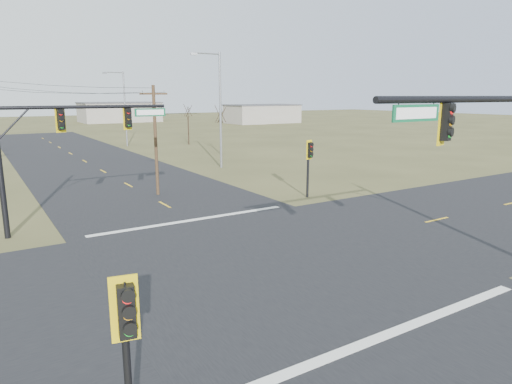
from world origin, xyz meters
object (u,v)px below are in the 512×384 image
at_px(pedestal_signal_ne, 310,155).
at_px(bare_tree_c, 221,114).
at_px(streetlight_b, 123,105).
at_px(mast_arm_far, 61,134).
at_px(streetlight_a, 218,104).
at_px(bare_tree_d, 188,110).
at_px(utility_pole_near, 155,138).
at_px(pedestal_signal_sw, 127,324).

bearing_deg(pedestal_signal_ne, bare_tree_c, 64.82).
xyz_separation_m(streetlight_b, bare_tree_c, (7.10, -15.67, -0.92)).
distance_m(pedestal_signal_ne, bare_tree_c, 25.36).
height_order(mast_arm_far, streetlight_a, streetlight_a).
bearing_deg(bare_tree_d, streetlight_a, -106.45).
bearing_deg(bare_tree_c, streetlight_a, -118.98).
xyz_separation_m(streetlight_b, bare_tree_d, (8.55, -2.75, -0.86)).
distance_m(pedestal_signal_ne, streetlight_b, 40.35).
bearing_deg(bare_tree_d, utility_pole_near, -117.62).
height_order(utility_pole_near, bare_tree_c, utility_pole_near).
height_order(pedestal_signal_ne, streetlight_a, streetlight_a).
xyz_separation_m(pedestal_signal_ne, utility_pole_near, (-8.73, 6.55, 1.10)).
relative_size(pedestal_signal_sw, utility_pole_near, 0.49).
distance_m(pedestal_signal_ne, streetlight_a, 15.80).
relative_size(pedestal_signal_ne, bare_tree_d, 0.66).
relative_size(pedestal_signal_ne, pedestal_signal_sw, 1.08).
distance_m(streetlight_a, bare_tree_c, 10.53).
height_order(mast_arm_far, bare_tree_d, mast_arm_far).
distance_m(pedestal_signal_ne, utility_pole_near, 10.97).
height_order(mast_arm_far, bare_tree_c, mast_arm_far).
distance_m(pedestal_signal_sw, bare_tree_d, 59.75).
relative_size(utility_pole_near, streetlight_b, 0.75).
bearing_deg(utility_pole_near, bare_tree_d, 62.38).
height_order(streetlight_a, bare_tree_d, streetlight_a).
relative_size(streetlight_a, bare_tree_d, 1.81).
relative_size(mast_arm_far, bare_tree_d, 1.43).
distance_m(utility_pole_near, streetlight_b, 34.58).
bearing_deg(bare_tree_c, pedestal_signal_ne, -103.73).
distance_m(pedestal_signal_ne, pedestal_signal_sw, 24.36).
bearing_deg(streetlight_b, pedestal_signal_ne, -91.71).
bearing_deg(streetlight_b, bare_tree_d, -21.13).
xyz_separation_m(pedestal_signal_ne, pedestal_signal_sw, (-17.80, -16.63, -0.20)).
height_order(streetlight_b, bare_tree_d, streetlight_b).
bearing_deg(utility_pole_near, streetlight_b, 77.22).
height_order(streetlight_b, bare_tree_c, streetlight_b).
bearing_deg(bare_tree_c, mast_arm_far, -132.62).
height_order(mast_arm_far, utility_pole_near, utility_pole_near).
distance_m(mast_arm_far, pedestal_signal_sw, 17.68).
bearing_deg(utility_pole_near, pedestal_signal_sw, -111.37).
bearing_deg(pedestal_signal_sw, streetlight_a, 70.57).
xyz_separation_m(pedestal_signal_sw, bare_tree_d, (25.25, 54.11, 2.14)).
xyz_separation_m(pedestal_signal_ne, streetlight_a, (0.94, 15.43, 3.25)).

